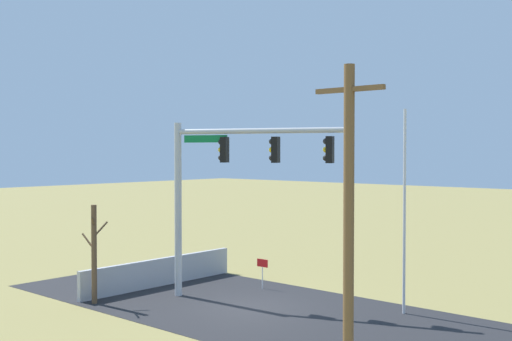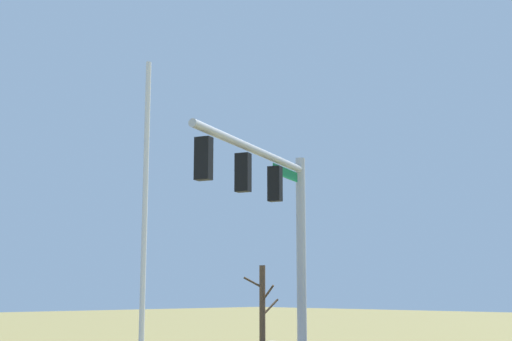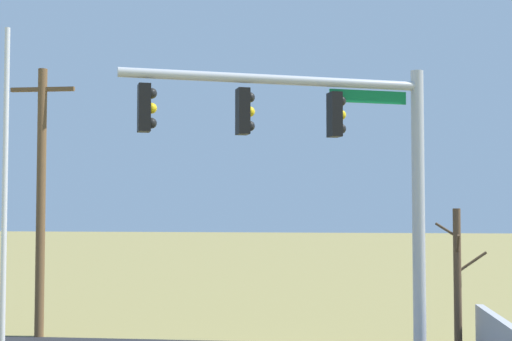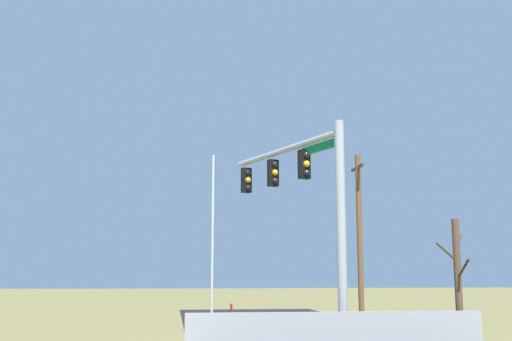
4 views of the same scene
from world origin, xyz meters
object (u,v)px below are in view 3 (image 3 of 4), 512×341
object	(u,v)px
signal_mast	(336,157)
flagpole	(4,216)
utility_pole	(41,196)
bare_tree	(458,277)

from	to	relation	value
signal_mast	flagpole	bearing A→B (deg)	-156.97
signal_mast	utility_pole	world-z (taller)	utility_pole
flagpole	bare_tree	bearing A→B (deg)	33.98
signal_mast	flagpole	world-z (taller)	flagpole
flagpole	signal_mast	bearing A→B (deg)	23.03
bare_tree	signal_mast	bearing A→B (deg)	-130.76
flagpole	utility_pole	world-z (taller)	utility_pole
flagpole	utility_pole	size ratio (longest dim) A/B	0.92
signal_mast	bare_tree	world-z (taller)	signal_mast
signal_mast	bare_tree	distance (m)	5.63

